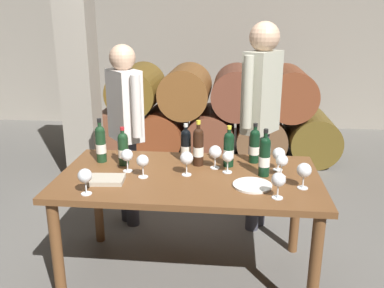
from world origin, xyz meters
name	(u,v)px	position (x,y,z in m)	size (l,w,h in m)	color
ground_plane	(189,274)	(0.00, 0.00, 0.00)	(14.00, 14.00, 0.00)	#66635E
cellar_back_wall	(217,37)	(0.00, 4.20, 1.40)	(10.00, 0.24, 2.80)	gray
barrel_stack	(211,114)	(0.00, 2.60, 0.54)	(3.12, 0.90, 1.15)	brown
stone_pillar	(78,62)	(-1.30, 1.60, 1.30)	(0.32, 0.32, 2.60)	gray
dining_table	(189,188)	(0.00, 0.00, 0.67)	(1.70, 0.90, 0.76)	brown
wine_bottle_0	(123,148)	(-0.47, 0.15, 0.88)	(0.07, 0.07, 0.27)	#19381E
wine_bottle_1	(198,146)	(0.04, 0.20, 0.90)	(0.07, 0.07, 0.32)	black
wine_bottle_2	(101,143)	(-0.65, 0.20, 0.90)	(0.07, 0.07, 0.32)	#19381E
wine_bottle_3	(265,156)	(0.49, 0.04, 0.90)	(0.07, 0.07, 0.32)	black
wine_bottle_4	(186,145)	(-0.05, 0.26, 0.88)	(0.07, 0.07, 0.28)	black
wine_bottle_5	(255,145)	(0.43, 0.29, 0.88)	(0.07, 0.07, 0.29)	black
wine_bottle_6	(229,149)	(0.25, 0.20, 0.89)	(0.07, 0.07, 0.29)	black
wine_glass_0	(228,158)	(0.25, 0.07, 0.86)	(0.07, 0.07, 0.15)	white
wine_glass_1	(127,156)	(-0.42, 0.03, 0.87)	(0.08, 0.08, 0.15)	white
wine_glass_2	(215,152)	(0.16, 0.14, 0.87)	(0.09, 0.09, 0.16)	white
wine_glass_3	(187,159)	(-0.02, 0.00, 0.87)	(0.09, 0.09, 0.16)	white
wine_glass_4	(279,154)	(0.59, 0.15, 0.87)	(0.09, 0.09, 0.16)	white
wine_glass_5	(304,171)	(0.71, -0.14, 0.87)	(0.09, 0.09, 0.16)	white
wine_glass_6	(85,176)	(-0.57, -0.35, 0.87)	(0.08, 0.08, 0.16)	white
wine_glass_7	(143,161)	(-0.29, -0.07, 0.87)	(0.08, 0.08, 0.15)	white
wine_glass_8	(282,161)	(0.59, 0.03, 0.87)	(0.08, 0.08, 0.15)	white
wine_glass_9	(278,180)	(0.54, -0.30, 0.87)	(0.08, 0.08, 0.16)	white
tasting_notebook	(106,180)	(-0.50, -0.16, 0.77)	(0.22, 0.16, 0.03)	#B2A893
serving_plate	(252,185)	(0.41, -0.14, 0.77)	(0.24, 0.24, 0.01)	white
sommelier_presenting	(261,109)	(0.49, 0.75, 1.04)	(0.33, 0.43, 1.72)	#383842
taster_seated_left	(126,121)	(-0.60, 0.72, 0.92)	(0.35, 0.40, 1.54)	#383842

